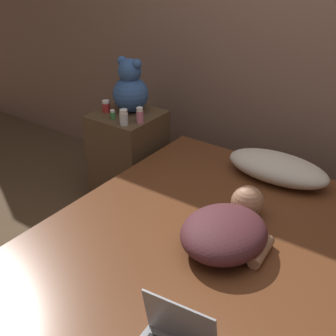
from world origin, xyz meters
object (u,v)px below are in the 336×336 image
(teddy_bear, at_px, (130,88))
(bottle_red, at_px, (106,106))
(pillow, at_px, (278,168))
(bottle_clear, at_px, (124,117))
(bottle_pink, at_px, (140,115))
(bottle_green, at_px, (113,114))
(person_lying, at_px, (228,229))

(teddy_bear, relative_size, bottle_red, 4.61)
(pillow, relative_size, bottle_red, 7.56)
(bottle_clear, relative_size, bottle_red, 1.28)
(bottle_clear, xyz_separation_m, bottle_pink, (0.06, 0.09, 0.00))
(pillow, height_order, bottle_red, bottle_red)
(bottle_pink, bearing_deg, bottle_clear, -125.05)
(bottle_red, xyz_separation_m, bottle_pink, (0.31, -0.01, 0.01))
(bottle_red, bearing_deg, bottle_green, -29.39)
(pillow, distance_m, bottle_green, 1.13)
(bottle_green, bearing_deg, bottle_pink, 15.17)
(teddy_bear, bearing_deg, pillow, 0.81)
(pillow, distance_m, teddy_bear, 1.12)
(bottle_green, relative_size, bottle_red, 0.75)
(person_lying, xyz_separation_m, bottle_clear, (-1.04, 0.48, 0.15))
(pillow, distance_m, bottle_red, 1.24)
(pillow, distance_m, bottle_clear, 1.01)
(bottle_green, bearing_deg, person_lying, -23.78)
(person_lying, bearing_deg, bottle_pink, 144.00)
(pillow, bearing_deg, teddy_bear, -179.19)
(bottle_clear, bearing_deg, person_lying, -24.68)
(bottle_clear, xyz_separation_m, bottle_red, (-0.25, 0.10, -0.01))
(pillow, relative_size, bottle_clear, 5.90)
(person_lying, relative_size, teddy_bear, 1.69)
(bottle_green, height_order, bottle_pink, bottle_pink)
(bottle_red, relative_size, bottle_pink, 0.78)
(bottle_clear, bearing_deg, bottle_pink, 54.95)
(person_lying, relative_size, bottle_pink, 6.05)
(pillow, relative_size, teddy_bear, 1.64)
(bottle_clear, xyz_separation_m, bottle_green, (-0.13, 0.04, -0.02))
(person_lying, relative_size, bottle_green, 10.37)
(person_lying, distance_m, teddy_bear, 1.37)
(bottle_green, xyz_separation_m, bottle_pink, (0.19, 0.05, 0.02))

